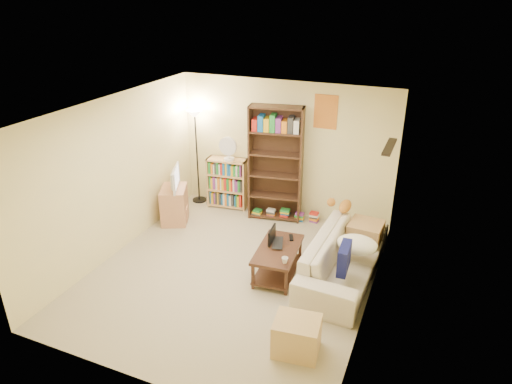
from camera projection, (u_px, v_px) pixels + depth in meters
room at (231, 173)px, 6.23m from camera, size 4.50×4.54×2.52m
sofa at (344, 258)px, 6.68m from camera, size 2.30×1.06×0.65m
navy_pillow at (344, 258)px, 6.12m from camera, size 0.15×0.43×0.38m
cream_blanket at (357, 245)px, 6.57m from camera, size 0.60×0.43×0.26m
tabby_cat at (343, 206)px, 7.33m from camera, size 0.51×0.20×0.18m
coffee_table at (278, 257)px, 6.74m from camera, size 0.66×1.07×0.45m
laptop at (281, 243)px, 6.77m from camera, size 0.52×0.46×0.03m
laptop_screen at (272, 235)px, 6.76m from camera, size 0.04×0.34×0.23m
mug at (285, 260)px, 6.30m from camera, size 0.10×0.10×0.09m
tv_remote at (291, 238)px, 6.93m from camera, size 0.12×0.19×0.02m
tv_stand at (174, 205)px, 8.30m from camera, size 0.65×0.74×0.65m
television at (172, 178)px, 8.08m from camera, size 0.74×0.59×0.39m
tall_bookshelf at (276, 161)px, 8.10m from camera, size 0.99×0.47×2.11m
short_bookshelf at (228, 183)px, 8.79m from camera, size 0.79×0.39×0.98m
desk_fan at (228, 148)px, 8.44m from camera, size 0.35×0.20×0.45m
floor_lamp at (196, 130)px, 8.61m from camera, size 0.32×0.32×1.86m
side_table at (365, 239)px, 7.24m from camera, size 0.54×0.54×0.58m
end_cabinet at (297, 336)px, 5.33m from camera, size 0.58×0.50×0.44m
book_stacks at (286, 215)px, 8.44m from camera, size 1.21×0.35×0.21m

